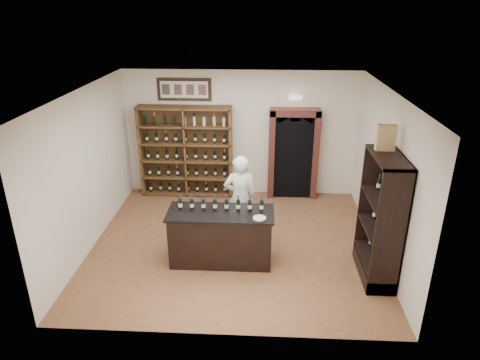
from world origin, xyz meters
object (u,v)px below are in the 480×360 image
wine_shelf (186,151)px  side_cabinet (380,237)px  tasting_counter (221,237)px  wine_crate (386,138)px  counter_bottle_0 (180,204)px  shopkeeper (240,198)px

wine_shelf → side_cabinet: size_ratio=1.00×
tasting_counter → wine_crate: 3.30m
side_cabinet → wine_shelf: bearing=139.8°
counter_bottle_0 → tasting_counter: bearing=-4.9°
wine_shelf → counter_bottle_0: bearing=-82.5°
side_cabinet → wine_crate: size_ratio=5.16×
counter_bottle_0 → wine_crate: 3.64m
counter_bottle_0 → wine_shelf: bearing=97.5°
tasting_counter → wine_crate: bearing=-0.4°
tasting_counter → side_cabinet: (2.72, -0.30, 0.26)m
shopkeeper → wine_crate: 2.97m
counter_bottle_0 → shopkeeper: (1.02, 0.81, -0.24)m
tasting_counter → shopkeeper: (0.30, 0.87, 0.38)m
tasting_counter → shopkeeper: 1.00m
counter_bottle_0 → wine_crate: size_ratio=0.70×
tasting_counter → counter_bottle_0: 0.95m
tasting_counter → shopkeeper: size_ratio=1.08×
counter_bottle_0 → shopkeeper: bearing=38.5°
shopkeeper → wine_shelf: bearing=-64.4°
wine_shelf → shopkeeper: size_ratio=1.26×
wine_shelf → wine_crate: (3.78, -2.95, 1.31)m
counter_bottle_0 → side_cabinet: bearing=-6.0°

